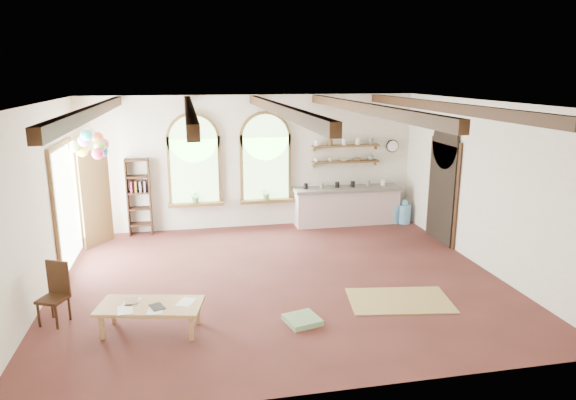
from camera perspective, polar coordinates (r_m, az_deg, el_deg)
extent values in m
plane|color=#5A2825|center=(9.57, -0.95, -8.79)|extent=(8.00, 8.00, 0.00)
cube|color=brown|center=(12.33, -10.33, 3.22)|extent=(1.24, 0.08, 1.64)
cylinder|color=brown|center=(12.21, -10.48, 6.68)|extent=(1.24, 0.08, 1.24)
cube|color=#7EB46C|center=(12.29, -10.33, 3.19)|extent=(1.10, 0.04, 1.50)
cube|color=brown|center=(12.41, -10.16, -0.44)|extent=(1.30, 0.28, 0.08)
cube|color=brown|center=(12.47, -2.49, 3.55)|extent=(1.24, 0.08, 1.64)
cylinder|color=brown|center=(12.36, -2.53, 6.98)|extent=(1.24, 0.08, 1.24)
cube|color=#7EB46C|center=(12.43, -2.46, 3.52)|extent=(1.10, 0.04, 1.50)
cube|color=brown|center=(12.55, -2.39, -0.07)|extent=(1.30, 0.28, 0.08)
cube|color=brown|center=(11.04, -23.40, -0.56)|extent=(0.10, 1.90, 2.50)
cube|color=black|center=(11.87, 16.74, 0.72)|extent=(0.10, 1.30, 2.40)
cube|color=beige|center=(12.92, 6.52, -0.79)|extent=(2.60, 0.55, 0.86)
cube|color=gray|center=(12.81, 6.58, 1.24)|extent=(2.68, 0.62, 0.08)
cube|color=brown|center=(12.85, 6.42, 4.24)|extent=(1.70, 0.24, 0.04)
cube|color=brown|center=(12.79, 6.46, 6.01)|extent=(1.70, 0.24, 0.04)
cylinder|color=black|center=(13.29, 11.53, 5.90)|extent=(0.32, 0.04, 0.32)
cube|color=#321A10|center=(12.40, -17.38, 0.26)|extent=(0.03, 0.32, 1.80)
cube|color=#321A10|center=(12.35, -15.08, 0.37)|extent=(0.03, 0.32, 1.80)
cube|color=tan|center=(7.88, -15.07, -11.32)|extent=(1.60, 0.99, 0.06)
cube|color=tan|center=(7.96, -20.00, -13.11)|extent=(0.07, 0.07, 0.37)
cube|color=tan|center=(7.61, -10.71, -13.76)|extent=(0.07, 0.07, 0.37)
cube|color=tan|center=(8.37, -18.82, -11.64)|extent=(0.07, 0.07, 0.37)
cube|color=tan|center=(8.04, -10.01, -12.17)|extent=(0.07, 0.07, 0.37)
cube|color=#321A10|center=(8.60, -24.67, -9.99)|extent=(0.50, 0.50, 0.04)
cube|color=#321A10|center=(8.62, -24.18, -7.90)|extent=(0.36, 0.19, 0.55)
cube|color=tan|center=(8.92, 12.29, -10.83)|extent=(1.81, 1.27, 0.02)
cube|color=#709667|center=(8.02, 1.59, -13.17)|extent=(0.59, 0.59, 0.08)
cylinder|color=#5D9BC7|center=(13.27, 12.78, -1.51)|extent=(0.32, 0.32, 0.48)
sphere|color=#5D9BC7|center=(13.20, 12.85, -0.28)|extent=(0.17, 0.17, 0.17)
cylinder|color=#5D9BC7|center=(13.26, 11.73, -1.49)|extent=(0.31, 0.31, 0.47)
sphere|color=#5D9BC7|center=(13.19, 11.79, -0.30)|extent=(0.17, 0.17, 0.17)
cylinder|color=white|center=(10.90, -21.13, 8.17)|extent=(0.01, 0.01, 0.85)
sphere|color=#215890|center=(10.96, -19.95, 5.11)|extent=(0.23, 0.23, 0.23)
sphere|color=#E64C7C|center=(11.09, -19.83, 5.84)|extent=(0.23, 0.23, 0.23)
sphere|color=#E25D2F|center=(11.24, -20.39, 6.51)|extent=(0.23, 0.23, 0.23)
sphere|color=white|center=(11.09, -21.27, 6.97)|extent=(0.23, 0.23, 0.23)
sphere|color=yellow|center=(11.13, -21.88, 5.06)|extent=(0.23, 0.23, 0.23)
sphere|color=#7CA848|center=(10.97, -22.64, 5.51)|extent=(0.23, 0.23, 0.23)
sphere|color=#D163D4|center=(10.84, -21.73, 6.15)|extent=(0.23, 0.23, 0.23)
sphere|color=#33DBC8|center=(10.69, -21.49, 6.72)|extent=(0.23, 0.23, 0.23)
sphere|color=#EF3566|center=(10.65, -20.37, 4.84)|extent=(0.23, 0.23, 0.23)
sphere|color=#83C646|center=(10.84, -20.18, 5.64)|extent=(0.23, 0.23, 0.23)
imported|color=olive|center=(8.03, -17.63, -10.73)|extent=(0.19, 0.26, 0.02)
cube|color=black|center=(7.76, -14.35, -11.42)|extent=(0.26, 0.30, 0.01)
imported|color=#598C4C|center=(12.33, -10.20, 0.38)|extent=(0.27, 0.23, 0.30)
imported|color=#598C4C|center=(12.48, -2.38, 0.75)|extent=(0.27, 0.23, 0.30)
imported|color=white|center=(12.63, 3.17, 4.46)|extent=(0.12, 0.10, 0.10)
imported|color=beige|center=(12.72, 4.70, 4.49)|extent=(0.10, 0.10, 0.09)
imported|color=beige|center=(12.83, 6.21, 4.44)|extent=(0.22, 0.22, 0.05)
imported|color=#8C664C|center=(12.94, 7.69, 4.50)|extent=(0.20, 0.20, 0.06)
imported|color=slate|center=(13.04, 9.16, 4.81)|extent=(0.18, 0.18, 0.19)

